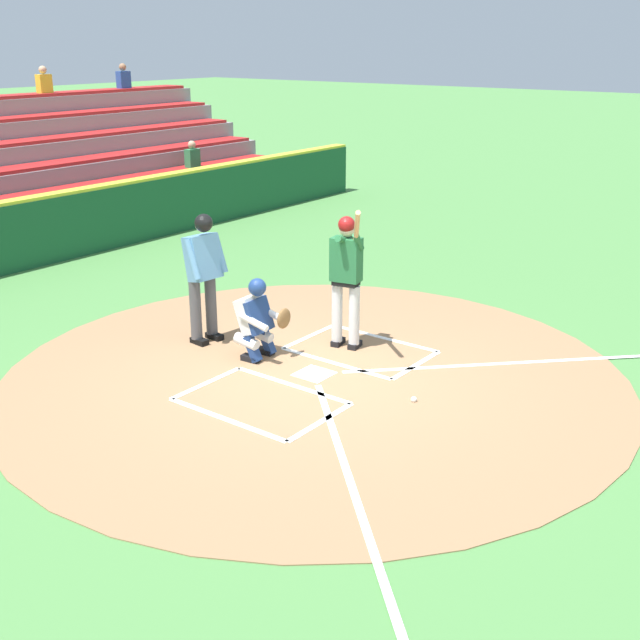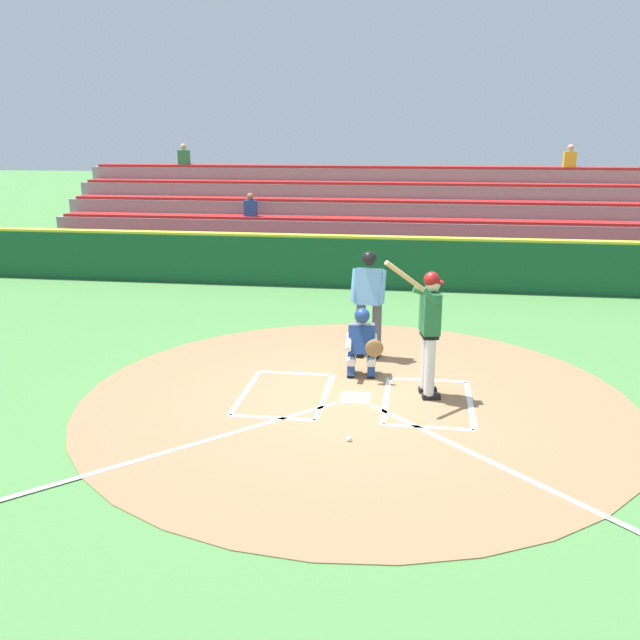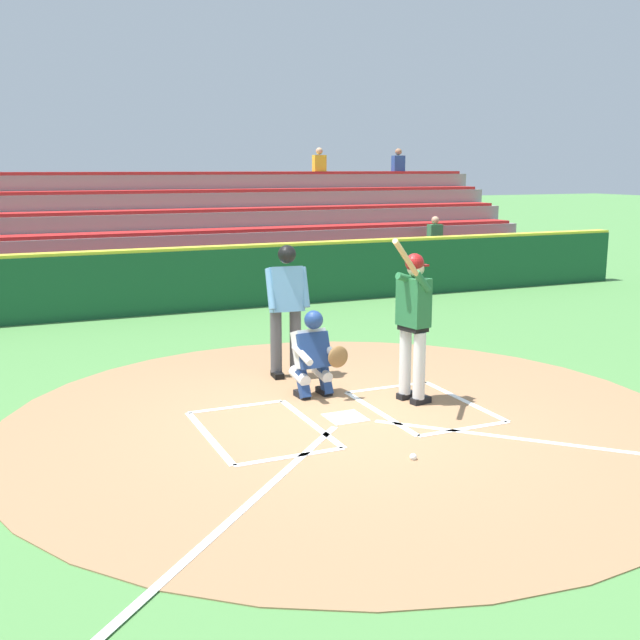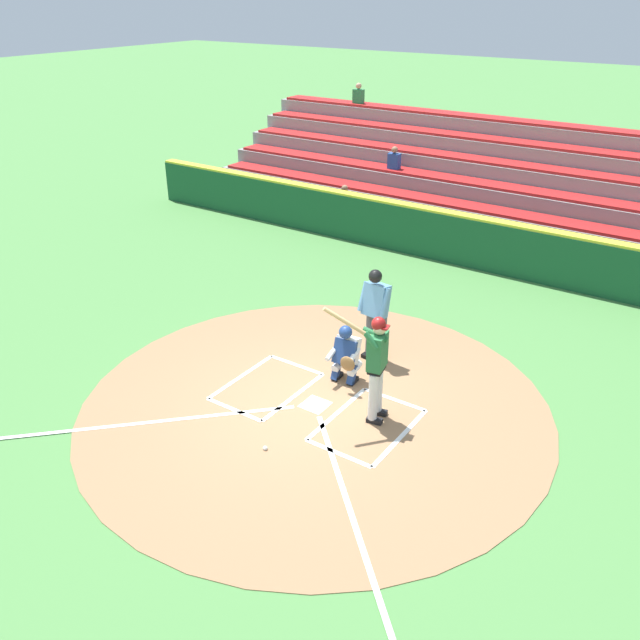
{
  "view_description": "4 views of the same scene",
  "coord_description": "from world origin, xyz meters",
  "px_view_note": "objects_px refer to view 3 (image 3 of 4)",
  "views": [
    {
      "loc": [
        7.59,
        5.84,
        4.11
      ],
      "look_at": [
        0.09,
        0.16,
        0.81
      ],
      "focal_mm": 45.25,
      "sensor_mm": 36.0,
      "label": 1
    },
    {
      "loc": [
        -0.85,
        9.24,
        3.73
      ],
      "look_at": [
        0.53,
        -0.06,
        1.16
      ],
      "focal_mm": 38.09,
      "sensor_mm": 36.0,
      "label": 2
    },
    {
      "loc": [
        3.71,
        7.73,
        2.89
      ],
      "look_at": [
        0.17,
        -0.36,
        1.13
      ],
      "focal_mm": 42.94,
      "sensor_mm": 36.0,
      "label": 3
    },
    {
      "loc": [
        -5.47,
        7.91,
        6.47
      ],
      "look_at": [
        0.41,
        -0.75,
        1.21
      ],
      "focal_mm": 37.66,
      "sensor_mm": 36.0,
      "label": 4
    }
  ],
  "objects_px": {
    "catcher": "(314,352)",
    "plate_umpire": "(286,302)",
    "batter": "(413,317)",
    "baseball": "(413,457)"
  },
  "relations": [
    {
      "from": "batter",
      "to": "catcher",
      "type": "height_order",
      "value": "batter"
    },
    {
      "from": "catcher",
      "to": "plate_umpire",
      "type": "bearing_deg",
      "value": -90.88
    },
    {
      "from": "baseball",
      "to": "batter",
      "type": "bearing_deg",
      "value": -119.81
    },
    {
      "from": "catcher",
      "to": "plate_umpire",
      "type": "relative_size",
      "value": 0.61
    },
    {
      "from": "batter",
      "to": "plate_umpire",
      "type": "distance_m",
      "value": 2.0
    },
    {
      "from": "baseball",
      "to": "catcher",
      "type": "bearing_deg",
      "value": -88.78
    },
    {
      "from": "batter",
      "to": "baseball",
      "type": "xyz_separation_m",
      "value": [
        0.96,
        1.68,
        -1.06
      ]
    },
    {
      "from": "plate_umpire",
      "to": "baseball",
      "type": "xyz_separation_m",
      "value": [
        -0.04,
        3.41,
        -1.04
      ]
    },
    {
      "from": "catcher",
      "to": "plate_umpire",
      "type": "xyz_separation_m",
      "value": [
        -0.02,
        -1.0,
        0.49
      ]
    },
    {
      "from": "catcher",
      "to": "baseball",
      "type": "distance_m",
      "value": 2.48
    }
  ]
}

